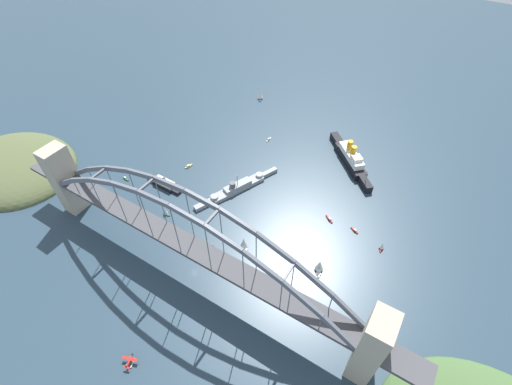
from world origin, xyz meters
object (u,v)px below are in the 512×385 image
object	(u,v)px
harbor_ferry_steamer	(164,184)
small_boat_7	(319,266)
small_boat_9	(189,166)
small_boat_5	(355,230)
small_boat_3	(329,219)
seaplane_taxiing_near_bridge	(130,361)
small_boat_6	(165,211)
naval_cruiser	(237,188)
small_boat_8	(244,243)
small_boat_0	(382,246)
small_boat_2	(269,139)
small_boat_1	(126,178)
small_boat_4	(260,95)
ocean_liner	(350,158)
channel_marker_buoy	(213,246)
harbor_arch_bridge	(188,245)

from	to	relation	value
harbor_ferry_steamer	small_boat_7	distance (m)	145.14
small_boat_9	small_boat_5	bearing A→B (deg)	3.18
small_boat_7	small_boat_9	distance (m)	147.75
small_boat_3	small_boat_5	size ratio (longest dim) A/B	1.10
seaplane_taxiing_near_bridge	small_boat_6	bearing A→B (deg)	121.32
naval_cruiser	small_boat_3	xyz separation A→B (m)	(78.63, 10.28, -1.85)
small_boat_6	small_boat_9	distance (m)	56.77
seaplane_taxiing_near_bridge	small_boat_7	distance (m)	128.96
small_boat_8	small_boat_9	world-z (taller)	small_boat_8
harbor_ferry_steamer	small_boat_5	world-z (taller)	harbor_ferry_steamer
harbor_ferry_steamer	small_boat_0	bearing A→B (deg)	10.54
small_boat_3	small_boat_8	distance (m)	70.18
seaplane_taxiing_near_bridge	small_boat_2	size ratio (longest dim) A/B	1.17
small_boat_1	small_boat_9	world-z (taller)	small_boat_9
small_boat_4	small_boat_7	distance (m)	223.29
ocean_liner	small_boat_5	world-z (taller)	ocean_liner
small_boat_7	channel_marker_buoy	bearing A→B (deg)	-163.06
seaplane_taxiing_near_bridge	small_boat_9	world-z (taller)	seaplane_taxiing_near_bridge
small_boat_9	small_boat_0	bearing A→B (deg)	1.11
seaplane_taxiing_near_bridge	small_boat_2	distance (m)	221.48
naval_cruiser	small_boat_6	xyz separation A→B (m)	(-32.58, -51.51, 1.03)
small_boat_5	small_boat_7	xyz separation A→B (m)	(-8.99, -44.72, 4.32)
small_boat_6	small_boat_8	xyz separation A→B (m)	(68.88, 5.96, 1.20)
naval_cruiser	small_boat_9	size ratio (longest dim) A/B	9.62
harbor_arch_bridge	small_boat_9	distance (m)	113.96
small_boat_3	small_boat_4	bearing A→B (deg)	138.03
harbor_arch_bridge	harbor_ferry_steamer	distance (m)	95.67
small_boat_5	small_boat_9	distance (m)	152.39
small_boat_0	small_boat_8	xyz separation A→B (m)	(-84.93, -50.35, 1.56)
small_boat_0	channel_marker_buoy	size ratio (longest dim) A/B	2.61
small_boat_8	small_boat_9	xyz separation A→B (m)	(-89.19, 46.97, -4.11)
ocean_liner	small_boat_5	distance (m)	78.75
small_boat_4	small_boat_6	xyz separation A→B (m)	(24.82, -184.14, -1.02)
harbor_ferry_steamer	small_boat_7	world-z (taller)	small_boat_7
harbor_ferry_steamer	small_boat_1	distance (m)	36.19
harbor_arch_bridge	small_boat_2	world-z (taller)	harbor_arch_bridge
small_boat_4	small_boat_8	world-z (taller)	small_boat_8
small_boat_2	small_boat_6	size ratio (longest dim) A/B	0.97
channel_marker_buoy	small_boat_5	bearing A→B (deg)	39.20
small_boat_3	small_boat_4	size ratio (longest dim) A/B	0.74
small_boat_7	harbor_arch_bridge	bearing A→B (deg)	-146.92
seaplane_taxiing_near_bridge	small_boat_6	distance (m)	110.58
small_boat_0	small_boat_3	xyz separation A→B (m)	(-42.61, 5.48, -2.52)
channel_marker_buoy	naval_cruiser	bearing A→B (deg)	106.68
harbor_ferry_steamer	small_boat_4	bearing A→B (deg)	90.97
seaplane_taxiing_near_bridge	channel_marker_buoy	size ratio (longest dim) A/B	3.32
ocean_liner	seaplane_taxiing_near_bridge	distance (m)	231.57
naval_cruiser	small_boat_8	world-z (taller)	naval_cruiser
small_boat_8	harbor_arch_bridge	bearing A→B (deg)	-115.64
small_boat_0	small_boat_3	size ratio (longest dim) A/B	0.95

